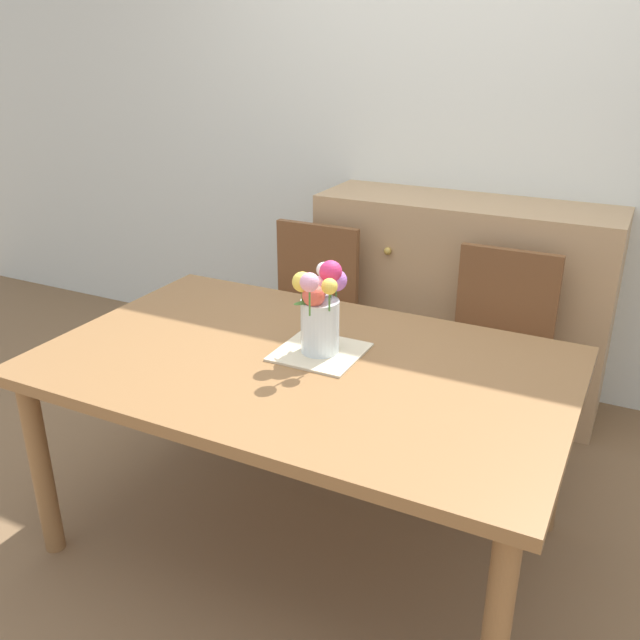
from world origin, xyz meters
name	(u,v)px	position (x,y,z in m)	size (l,w,h in m)	color
ground_plane	(305,536)	(0.00, 0.00, 0.00)	(12.00, 12.00, 0.00)	brown
back_wall	(457,105)	(0.00, 1.60, 1.40)	(7.00, 0.10, 2.80)	silver
dining_table	(303,380)	(0.00, 0.00, 0.65)	(1.72, 1.07, 0.73)	olive
chair_left	(307,307)	(-0.45, 0.88, 0.52)	(0.42, 0.42, 0.90)	brown
chair_right	(497,343)	(0.45, 0.88, 0.52)	(0.42, 0.42, 0.90)	brown
dresser	(460,301)	(0.16, 1.33, 0.50)	(1.40, 0.47, 1.00)	tan
placemat	(320,352)	(0.03, 0.07, 0.73)	(0.28, 0.28, 0.01)	beige
flower_vase	(320,306)	(0.03, 0.07, 0.89)	(0.16, 0.25, 0.31)	silver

